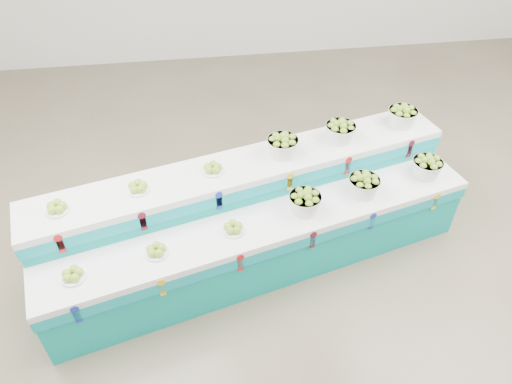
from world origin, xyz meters
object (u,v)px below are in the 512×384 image
(display_stand, at_px, (256,219))
(plate_upper_mid, at_px, (138,187))
(basket_lower_left, at_px, (305,202))
(basket_upper_right, at_px, (402,116))

(display_stand, xyz_separation_m, plate_upper_mid, (-1.07, 0.00, 0.56))
(basket_lower_left, relative_size, plate_upper_mid, 1.48)
(display_stand, relative_size, basket_upper_right, 13.84)
(display_stand, relative_size, plate_upper_mid, 20.50)
(display_stand, distance_m, plate_upper_mid, 1.21)
(plate_upper_mid, xyz_separation_m, basket_upper_right, (2.74, 0.69, 0.07))
(display_stand, bearing_deg, basket_lower_left, -34.16)
(display_stand, xyz_separation_m, basket_lower_left, (0.44, -0.16, 0.32))
(basket_lower_left, bearing_deg, basket_upper_right, 34.98)
(plate_upper_mid, height_order, basket_upper_right, basket_upper_right)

